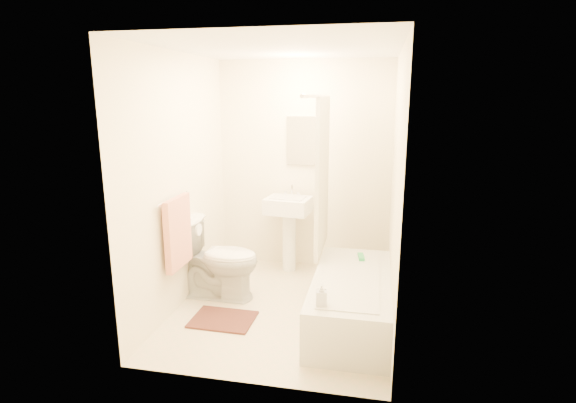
% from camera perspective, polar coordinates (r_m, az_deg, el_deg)
% --- Properties ---
extents(floor, '(2.40, 2.40, 0.00)m').
position_cam_1_polar(floor, '(4.48, -0.65, -13.30)').
color(floor, beige).
rests_on(floor, ground).
extents(ceiling, '(2.40, 2.40, 0.00)m').
position_cam_1_polar(ceiling, '(4.02, -0.75, 18.96)').
color(ceiling, white).
rests_on(ceiling, ground).
extents(wall_back, '(2.00, 0.02, 2.40)m').
position_cam_1_polar(wall_back, '(5.24, 2.06, 4.48)').
color(wall_back, beige).
rests_on(wall_back, ground).
extents(wall_left, '(0.02, 2.40, 2.40)m').
position_cam_1_polar(wall_left, '(4.40, -13.55, 2.40)').
color(wall_left, beige).
rests_on(wall_left, ground).
extents(wall_right, '(0.02, 2.40, 2.40)m').
position_cam_1_polar(wall_right, '(4.00, 13.47, 1.33)').
color(wall_right, beige).
rests_on(wall_right, ground).
extents(mirror, '(0.40, 0.03, 0.55)m').
position_cam_1_polar(mirror, '(5.19, 2.06, 7.72)').
color(mirror, white).
rests_on(mirror, wall_back).
extents(curtain_rod, '(0.03, 1.70, 0.03)m').
position_cam_1_polar(curtain_rod, '(4.05, 3.85, 13.22)').
color(curtain_rod, silver).
rests_on(curtain_rod, wall_back).
extents(shower_curtain, '(0.04, 0.80, 1.55)m').
position_cam_1_polar(shower_curtain, '(4.51, 4.37, 3.26)').
color(shower_curtain, silver).
rests_on(shower_curtain, curtain_rod).
extents(towel_bar, '(0.02, 0.60, 0.02)m').
position_cam_1_polar(towel_bar, '(4.18, -14.41, 0.39)').
color(towel_bar, silver).
rests_on(towel_bar, wall_left).
extents(towel, '(0.06, 0.45, 0.66)m').
position_cam_1_polar(towel, '(4.25, -13.80, -3.84)').
color(towel, '#CC7266').
rests_on(towel, towel_bar).
extents(toilet_paper, '(0.11, 0.12, 0.12)m').
position_cam_1_polar(toilet_paper, '(4.59, -11.80, -3.48)').
color(toilet_paper, white).
rests_on(toilet_paper, wall_left).
extents(toilet, '(0.83, 0.48, 0.81)m').
position_cam_1_polar(toilet, '(4.60, -8.80, -7.20)').
color(toilet, white).
rests_on(toilet, floor).
extents(sink, '(0.53, 0.45, 0.96)m').
position_cam_1_polar(sink, '(5.19, 0.09, -3.80)').
color(sink, white).
rests_on(sink, floor).
extents(bathtub, '(0.67, 1.54, 0.43)m').
position_cam_1_polar(bathtub, '(4.16, 8.04, -12.27)').
color(bathtub, silver).
rests_on(bathtub, floor).
extents(bath_mat, '(0.57, 0.43, 0.02)m').
position_cam_1_polar(bath_mat, '(4.28, -8.26, -14.60)').
color(bath_mat, '#4B1E19').
rests_on(bath_mat, floor).
extents(soap_bottle, '(0.09, 0.09, 0.18)m').
position_cam_1_polar(soap_bottle, '(3.50, 4.27, -11.74)').
color(soap_bottle, silver).
rests_on(soap_bottle, bathtub).
extents(scrub_brush, '(0.08, 0.18, 0.04)m').
position_cam_1_polar(scrub_brush, '(4.51, 9.27, -6.98)').
color(scrub_brush, green).
rests_on(scrub_brush, bathtub).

